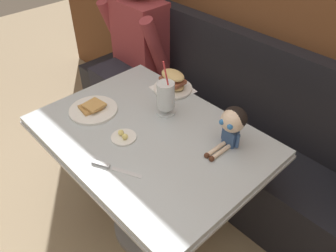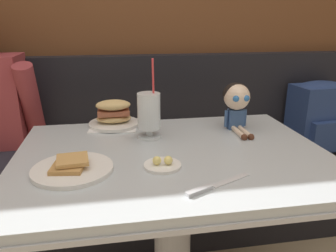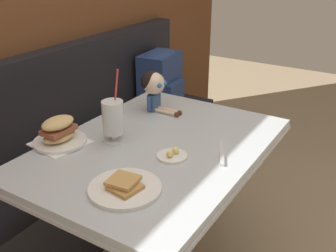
{
  "view_description": "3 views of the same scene",
  "coord_description": "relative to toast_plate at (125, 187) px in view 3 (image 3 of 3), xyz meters",
  "views": [
    {
      "loc": [
        0.96,
        -0.6,
        1.79
      ],
      "look_at": [
        0.07,
        0.24,
        0.79
      ],
      "focal_mm": 36.15,
      "sensor_mm": 36.0,
      "label": 1
    },
    {
      "loc": [
        -0.2,
        -0.88,
        1.19
      ],
      "look_at": [
        -0.01,
        0.22,
        0.82
      ],
      "focal_mm": 35.24,
      "sensor_mm": 36.0,
      "label": 2
    },
    {
      "loc": [
        -1.23,
        -0.64,
        1.5
      ],
      "look_at": [
        0.07,
        0.16,
        0.8
      ],
      "focal_mm": 42.7,
      "sensor_mm": 36.0,
      "label": 3
    }
  ],
  "objects": [
    {
      "name": "wood_panel_wall",
      "position": [
        0.34,
        0.97,
        0.45
      ],
      "size": [
        4.4,
        0.08,
        2.4
      ],
      "primitive_type": "cube",
      "color": "brown",
      "rests_on": "ground"
    },
    {
      "name": "booth_bench",
      "position": [
        0.34,
        0.73,
        -0.42
      ],
      "size": [
        2.6,
        0.48,
        1.0
      ],
      "color": "black",
      "rests_on": "ground"
    },
    {
      "name": "diner_table",
      "position": [
        0.34,
        0.1,
        -0.21
      ],
      "size": [
        1.11,
        0.81,
        0.74
      ],
      "color": "#B2BCC1",
      "rests_on": "ground"
    },
    {
      "name": "toast_plate",
      "position": [
        0.0,
        0.0,
        0.0
      ],
      "size": [
        0.25,
        0.25,
        0.04
      ],
      "color": "white",
      "rests_on": "diner_table"
    },
    {
      "name": "milkshake_glass",
      "position": [
        0.27,
        0.26,
        0.09
      ],
      "size": [
        0.1,
        0.1,
        0.31
      ],
      "color": "silver",
      "rests_on": "diner_table"
    },
    {
      "name": "sandwich_plate",
      "position": [
        0.14,
        0.44,
        0.03
      ],
      "size": [
        0.23,
        0.23,
        0.12
      ],
      "color": "white",
      "rests_on": "diner_table"
    },
    {
      "name": "butter_saucer",
      "position": [
        0.28,
        -0.02,
        -0.0
      ],
      "size": [
        0.12,
        0.12,
        0.04
      ],
      "color": "white",
      "rests_on": "diner_table"
    },
    {
      "name": "butter_knife",
      "position": [
        0.38,
        -0.18,
        -0.01
      ],
      "size": [
        0.22,
        0.12,
        0.01
      ],
      "color": "silver",
      "rests_on": "diner_table"
    },
    {
      "name": "seated_doll",
      "position": [
        0.65,
        0.31,
        0.12
      ],
      "size": [
        0.11,
        0.22,
        0.2
      ],
      "color": "#385689",
      "rests_on": "diner_table"
    },
    {
      "name": "backpack",
      "position": [
        1.31,
        0.7,
        -0.09
      ],
      "size": [
        0.32,
        0.27,
        0.41
      ],
      "color": "navy",
      "rests_on": "booth_bench"
    }
  ]
}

